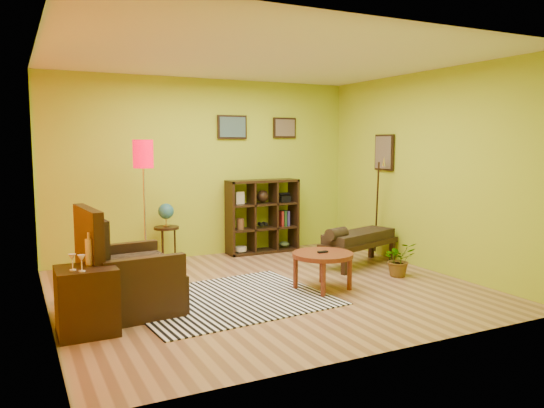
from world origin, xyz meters
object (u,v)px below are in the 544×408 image
coffee_table (323,258)px  bench (357,239)px  floor_lamp (143,166)px  cube_shelf (263,216)px  armchair (125,281)px  globe_table (166,218)px  potted_plant (399,263)px  side_cabinet (87,300)px

coffee_table → bench: (1.12, 0.84, 0.00)m
floor_lamp → cube_shelf: 2.39m
armchair → floor_lamp: floor_lamp is taller
globe_table → floor_lamp: bearing=-127.0°
potted_plant → bench: bearing=101.5°
side_cabinet → armchair: bearing=46.9°
armchair → bench: size_ratio=0.81×
cube_shelf → globe_table: bearing=-176.7°
coffee_table → bench: bench is taller
globe_table → potted_plant: globe_table is taller
side_cabinet → cube_shelf: (3.11, 2.66, 0.27)m
armchair → potted_plant: armchair is taller
side_cabinet → bench: bearing=16.4°
coffee_table → floor_lamp: (-1.79, 1.65, 1.09)m
armchair → globe_table: size_ratio=1.27×
cube_shelf → potted_plant: bearing=-66.9°
side_cabinet → potted_plant: (4.07, 0.40, -0.14)m
potted_plant → coffee_table: bearing=-176.0°
cube_shelf → potted_plant: size_ratio=2.53×
bench → coffee_table: bearing=-143.1°
armchair → potted_plant: (3.63, -0.07, -0.16)m
coffee_table → armchair: armchair is taller
bench → potted_plant: 0.79m
armchair → potted_plant: size_ratio=2.43×
side_cabinet → potted_plant: side_cabinet is taller
coffee_table → globe_table: (-1.34, 2.25, 0.29)m
coffee_table → bench: size_ratio=0.52×
floor_lamp → potted_plant: floor_lamp is taller
side_cabinet → bench: size_ratio=0.67×
side_cabinet → cube_shelf: 4.10m
side_cabinet → bench: side_cabinet is taller
coffee_table → globe_table: bearing=120.8°
coffee_table → side_cabinet: (-2.81, -0.31, -0.07)m
armchair → cube_shelf: bearing=39.2°
coffee_table → armchair: (-2.36, 0.16, -0.05)m
armchair → floor_lamp: 1.96m
globe_table → bench: globe_table is taller
potted_plant → cube_shelf: bearing=113.1°
cube_shelf → bench: cube_shelf is taller
potted_plant → globe_table: bearing=140.4°
floor_lamp → cube_shelf: size_ratio=1.53×
cube_shelf → bench: size_ratio=0.84×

